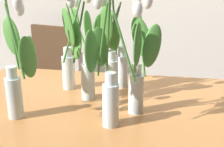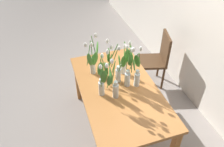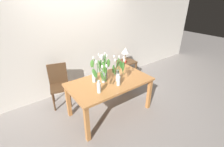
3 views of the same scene
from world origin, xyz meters
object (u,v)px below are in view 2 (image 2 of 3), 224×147
object	(u,v)px
tulip_vase_0	(125,62)
tulip_vase_3	(136,73)
dining_chair	(158,57)
tulip_vase_1	(114,86)
tulip_vase_6	(93,61)
tulip_vase_4	(127,69)
tulip_vase_5	(115,69)
dining_table	(119,94)
tulip_vase_2	(102,80)

from	to	relation	value
tulip_vase_0	tulip_vase_3	distance (m)	0.24
dining_chair	tulip_vase_1	bearing A→B (deg)	-50.22
tulip_vase_6	tulip_vase_3	bearing A→B (deg)	50.79
tulip_vase_4	tulip_vase_5	world-z (taller)	tulip_vase_5
tulip_vase_6	dining_table	bearing A→B (deg)	31.01
tulip_vase_0	dining_chair	xyz separation A→B (m)	(-0.47, 0.75, -0.40)
tulip_vase_0	tulip_vase_2	xyz separation A→B (m)	(0.27, -0.37, 0.02)
tulip_vase_5	tulip_vase_6	xyz separation A→B (m)	(-0.22, -0.22, 0.01)
tulip_vase_2	tulip_vase_5	size ratio (longest dim) A/B	1.01
tulip_vase_2	tulip_vase_6	world-z (taller)	tulip_vase_2
tulip_vase_4	dining_table	bearing A→B (deg)	-71.34
tulip_vase_6	tulip_vase_5	bearing A→B (deg)	44.99
tulip_vase_1	tulip_vase_6	world-z (taller)	tulip_vase_6
tulip_vase_3	tulip_vase_4	size ratio (longest dim) A/B	0.89
tulip_vase_1	dining_chair	distance (m)	1.39
dining_table	tulip_vase_4	size ratio (longest dim) A/B	2.87
tulip_vase_1	dining_chair	bearing A→B (deg)	129.78
tulip_vase_5	tulip_vase_6	distance (m)	0.31
tulip_vase_2	dining_chair	size ratio (longest dim) A/B	0.62
tulip_vase_3	dining_chair	distance (m)	1.07
dining_table	tulip_vase_0	world-z (taller)	tulip_vase_0
tulip_vase_4	tulip_vase_6	size ratio (longest dim) A/B	0.97
dining_table	tulip_vase_2	size ratio (longest dim) A/B	2.79
tulip_vase_1	tulip_vase_5	world-z (taller)	tulip_vase_5
tulip_vase_0	tulip_vase_4	xyz separation A→B (m)	(0.20, -0.05, 0.04)
tulip_vase_4	dining_chair	distance (m)	1.13
tulip_vase_0	tulip_vase_2	size ratio (longest dim) A/B	0.91
tulip_vase_2	tulip_vase_5	world-z (taller)	tulip_vase_2
tulip_vase_2	tulip_vase_3	bearing A→B (deg)	95.50
dining_table	tulip_vase_6	distance (m)	0.51
tulip_vase_4	tulip_vase_6	world-z (taller)	tulip_vase_6
tulip_vase_2	tulip_vase_4	world-z (taller)	tulip_vase_2
tulip_vase_1	tulip_vase_6	xyz separation A→B (m)	(-0.50, -0.11, 0.02)
tulip_vase_4	dining_chair	size ratio (longest dim) A/B	0.60
tulip_vase_6	dining_chair	distance (m)	1.25
tulip_vase_3	tulip_vase_6	bearing A→B (deg)	-129.21
tulip_vase_3	tulip_vase_5	distance (m)	0.25
tulip_vase_1	tulip_vase_2	distance (m)	0.15
dining_table	tulip_vase_3	bearing A→B (deg)	92.33
tulip_vase_4	tulip_vase_2	bearing A→B (deg)	-77.63
dining_table	tulip_vase_0	distance (m)	0.40
dining_chair	tulip_vase_6	bearing A→B (deg)	-72.68
tulip_vase_1	dining_table	bearing A→B (deg)	141.73
tulip_vase_4	tulip_vase_5	distance (m)	0.16
tulip_vase_2	tulip_vase_3	distance (m)	0.43
tulip_vase_0	tulip_vase_3	size ratio (longest dim) A/B	1.05
tulip_vase_5	tulip_vase_2	bearing A→B (deg)	-50.81
tulip_vase_4	tulip_vase_5	bearing A→B (deg)	-132.38
tulip_vase_6	tulip_vase_2	bearing A→B (deg)	1.31
tulip_vase_0	dining_chair	size ratio (longest dim) A/B	0.56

